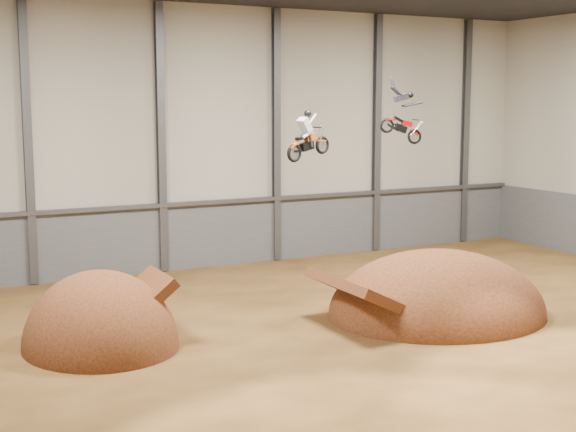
# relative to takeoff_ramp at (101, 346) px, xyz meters

# --- Properties ---
(floor) EXTENTS (40.00, 40.00, 0.00)m
(floor) POSITION_rel_takeoff_ramp_xyz_m (9.62, -3.33, 0.00)
(floor) COLOR #432A12
(floor) RESTS_ON ground
(back_wall) EXTENTS (40.00, 0.10, 14.00)m
(back_wall) POSITION_rel_takeoff_ramp_xyz_m (9.62, 11.67, 7.00)
(back_wall) COLOR #AEA99A
(back_wall) RESTS_ON ground
(lower_band_back) EXTENTS (39.80, 0.18, 3.50)m
(lower_band_back) POSITION_rel_takeoff_ramp_xyz_m (9.62, 11.57, 1.75)
(lower_band_back) COLOR #54575C
(lower_band_back) RESTS_ON ground
(steel_rail) EXTENTS (39.80, 0.35, 0.20)m
(steel_rail) POSITION_rel_takeoff_ramp_xyz_m (9.62, 11.42, 3.55)
(steel_rail) COLOR #47494F
(steel_rail) RESTS_ON lower_band_back
(steel_column_1) EXTENTS (0.40, 0.36, 13.90)m
(steel_column_1) POSITION_rel_takeoff_ramp_xyz_m (-0.38, 11.47, 7.00)
(steel_column_1) COLOR #47494F
(steel_column_1) RESTS_ON ground
(steel_column_2) EXTENTS (0.40, 0.36, 13.90)m
(steel_column_2) POSITION_rel_takeoff_ramp_xyz_m (6.28, 11.47, 7.00)
(steel_column_2) COLOR #47494F
(steel_column_2) RESTS_ON ground
(steel_column_3) EXTENTS (0.40, 0.36, 13.90)m
(steel_column_3) POSITION_rel_takeoff_ramp_xyz_m (12.95, 11.47, 7.00)
(steel_column_3) COLOR #47494F
(steel_column_3) RESTS_ON ground
(steel_column_4) EXTENTS (0.40, 0.36, 13.90)m
(steel_column_4) POSITION_rel_takeoff_ramp_xyz_m (19.62, 11.47, 7.00)
(steel_column_4) COLOR #47494F
(steel_column_4) RESTS_ON ground
(steel_column_5) EXTENTS (0.40, 0.36, 13.90)m
(steel_column_5) POSITION_rel_takeoff_ramp_xyz_m (26.28, 11.47, 7.00)
(steel_column_5) COLOR #47494F
(steel_column_5) RESTS_ON ground
(takeoff_ramp) EXTENTS (5.61, 6.48, 5.61)m
(takeoff_ramp) POSITION_rel_takeoff_ramp_xyz_m (0.00, 0.00, 0.00)
(takeoff_ramp) COLOR #401E10
(takeoff_ramp) RESTS_ON ground
(landing_ramp) EXTENTS (9.48, 8.39, 5.47)m
(landing_ramp) POSITION_rel_takeoff_ramp_xyz_m (13.72, -2.16, 0.00)
(landing_ramp) COLOR #401E10
(landing_ramp) RESTS_ON ground
(fmx_rider_a) EXTENTS (2.84, 1.58, 2.51)m
(fmx_rider_a) POSITION_rel_takeoff_ramp_xyz_m (9.16, 0.77, 7.67)
(fmx_rider_a) COLOR #C5500C
(fmx_rider_b) EXTENTS (3.31, 1.42, 3.01)m
(fmx_rider_b) POSITION_rel_takeoff_ramp_xyz_m (12.69, -0.57, 8.51)
(fmx_rider_b) COLOR #B10E06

